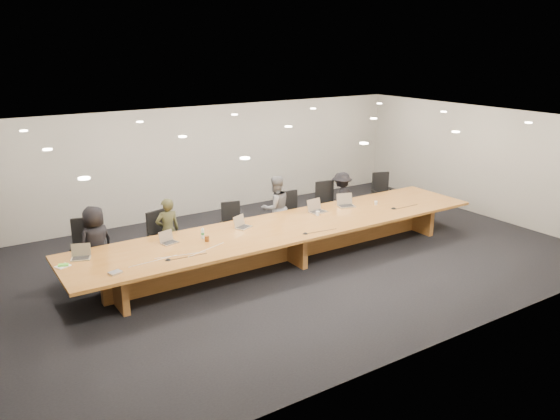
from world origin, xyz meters
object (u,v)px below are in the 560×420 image
object	(u,v)px
person_d	(341,199)
av_box	(115,273)
chair_mid_right	(293,214)
person_c	(276,208)
mic_left	(168,259)
conference_table	(288,236)
mic_center	(305,233)
chair_mid_left	(233,225)
laptop_d	(318,206)
person_b	(168,231)
chair_far_left	(87,249)
person_a	(96,244)
chair_far_right	(383,193)
paper_cup_near	(318,213)
mic_right	(394,208)
chair_right	(329,205)
laptop_c	(243,222)
water_bottle	(203,234)
paper_cup_far	(376,203)
laptop_a	(80,252)
laptop_b	(169,237)
chair_left	(164,237)
amber_mug	(207,239)
laptop_e	(347,200)

from	to	relation	value
person_d	av_box	size ratio (longest dim) A/B	6.82
chair_mid_right	av_box	xyz separation A→B (m)	(-4.62, -1.68, 0.24)
person_c	mic_left	bearing A→B (deg)	27.42
conference_table	mic_center	size ratio (longest dim) A/B	81.52
chair_mid_left	laptop_d	bearing A→B (deg)	-15.87
person_b	laptop_d	distance (m)	3.28
chair_far_left	mic_left	xyz separation A→B (m)	(0.94, -1.71, 0.18)
person_a	chair_far_right	bearing A→B (deg)	161.17
person_b	paper_cup_near	bearing A→B (deg)	164.38
mic_right	chair_right	bearing A→B (deg)	114.59
chair_far_right	laptop_c	xyz separation A→B (m)	(-4.74, -0.99, 0.33)
person_a	laptop_c	bearing A→B (deg)	143.89
mic_right	water_bottle	bearing A→B (deg)	172.88
mic_left	chair_mid_left	bearing A→B (deg)	38.26
mic_right	chair_mid_right	bearing A→B (deg)	139.10
chair_far_left	paper_cup_far	distance (m)	6.35
chair_mid_left	laptop_d	size ratio (longest dim) A/B	2.70
water_bottle	chair_right	bearing A→B (deg)	14.01
person_a	paper_cup_near	size ratio (longest dim) A/B	14.43
laptop_d	mic_left	size ratio (longest dim) A/B	3.36
person_a	laptop_d	world-z (taller)	person_a
laptop_c	av_box	bearing A→B (deg)	173.52
water_bottle	mic_left	bearing A→B (deg)	-145.20
person_c	chair_mid_right	bearing A→B (deg)	175.01
chair_far_right	person_c	bearing A→B (deg)	-157.95
chair_right	mic_right	bearing A→B (deg)	-56.68
chair_right	person_a	xyz separation A→B (m)	(-5.54, -0.05, 0.15)
av_box	mic_right	world-z (taller)	mic_right
laptop_a	mic_left	xyz separation A→B (m)	(1.25, -0.87, -0.11)
person_a	mic_center	size ratio (longest dim) A/B	13.12
person_c	laptop_b	world-z (taller)	person_c
person_b	chair_left	bearing A→B (deg)	-14.31
chair_left	mic_left	xyz separation A→B (m)	(-0.56, -1.69, 0.22)
person_b	laptop_a	distance (m)	2.07
chair_far_left	person_d	size ratio (longest dim) A/B	0.88
person_b	laptop_b	bearing A→B (deg)	73.38
water_bottle	mic_right	distance (m)	4.48
laptop_c	mic_left	size ratio (longest dim) A/B	2.87
laptop_a	amber_mug	size ratio (longest dim) A/B	3.02
laptop_d	amber_mug	bearing A→B (deg)	-179.28
conference_table	chair_far_right	world-z (taller)	chair_far_right
chair_far_right	paper_cup_near	bearing A→B (deg)	-139.20
chair_left	amber_mug	bearing A→B (deg)	-87.14
person_b	mic_right	bearing A→B (deg)	165.15
chair_mid_left	mic_left	world-z (taller)	chair_mid_left
conference_table	chair_mid_left	size ratio (longest dim) A/B	8.97
chair_mid_right	person_d	distance (m)	1.44
laptop_e	chair_right	bearing A→B (deg)	99.79
laptop_b	mic_left	distance (m)	0.85
person_a	amber_mug	size ratio (longest dim) A/B	13.61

